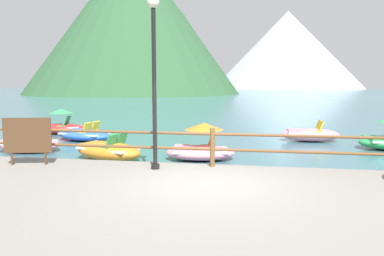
% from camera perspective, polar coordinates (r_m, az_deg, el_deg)
% --- Properties ---
extents(ground_plane, '(200.00, 200.00, 0.00)m').
position_cam_1_polar(ground_plane, '(47.18, 8.29, 4.18)').
color(ground_plane, '#3D6B75').
extents(promenade_dock, '(28.00, 8.00, 0.40)m').
position_cam_1_polar(promenade_dock, '(5.48, -1.24, -17.11)').
color(promenade_dock, gray).
rests_on(promenade_dock, ground).
extents(dock_railing, '(23.92, 0.12, 0.95)m').
position_cam_1_polar(dock_railing, '(8.83, 3.25, -2.38)').
color(dock_railing, brown).
rests_on(dock_railing, promenade_dock).
extents(lamp_post, '(0.28, 0.28, 4.00)m').
position_cam_1_polar(lamp_post, '(8.50, -6.02, 9.60)').
color(lamp_post, black).
rests_on(lamp_post, promenade_dock).
extents(sign_board, '(1.16, 0.29, 1.19)m').
position_cam_1_polar(sign_board, '(9.85, -24.57, -1.18)').
color(sign_board, silver).
rests_on(sign_board, promenade_dock).
extents(pedal_boat_0, '(2.37, 1.61, 1.19)m').
position_cam_1_polar(pedal_boat_0, '(11.51, 1.40, -3.09)').
color(pedal_boat_0, pink).
rests_on(pedal_boat_0, ground).
extents(pedal_boat_2, '(2.80, 1.76, 1.20)m').
position_cam_1_polar(pedal_boat_2, '(18.49, -20.26, 0.32)').
color(pedal_boat_2, red).
rests_on(pedal_boat_2, ground).
extents(pedal_boat_3, '(2.29, 1.40, 0.83)m').
position_cam_1_polar(pedal_boat_3, '(14.15, -24.49, -2.35)').
color(pedal_boat_3, pink).
rests_on(pedal_boat_3, ground).
extents(pedal_boat_4, '(2.41, 1.18, 0.88)m').
position_cam_1_polar(pedal_boat_4, '(15.90, 18.13, -0.96)').
color(pedal_boat_4, pink).
rests_on(pedal_boat_4, ground).
extents(pedal_boat_6, '(2.64, 1.91, 0.89)m').
position_cam_1_polar(pedal_boat_6, '(11.77, -13.14, -3.50)').
color(pedal_boat_6, orange).
rests_on(pedal_boat_6, ground).
extents(pedal_boat_7, '(2.77, 1.92, 0.82)m').
position_cam_1_polar(pedal_boat_7, '(15.98, -16.64, -1.02)').
color(pedal_boat_7, blue).
rests_on(pedal_boat_7, ground).
extents(cliff_headland, '(45.85, 45.85, 31.59)m').
position_cam_1_polar(cliff_headland, '(82.19, -8.10, 15.83)').
color(cliff_headland, '#2D5633').
rests_on(cliff_headland, ground).
extents(distant_peak, '(58.12, 58.12, 29.96)m').
position_cam_1_polar(distant_peak, '(149.49, 14.77, 11.81)').
color(distant_peak, '#A8B2C1').
rests_on(distant_peak, ground).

